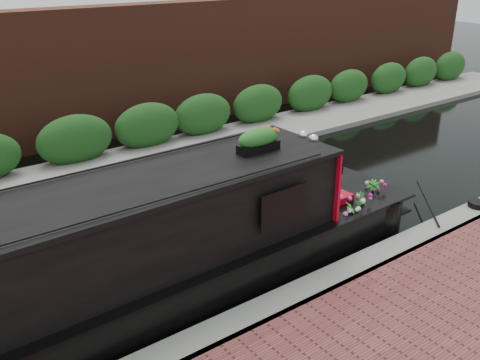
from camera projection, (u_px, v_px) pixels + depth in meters
ground at (165, 239)px, 10.99m from camera, size 80.00×80.00×0.00m
near_bank_coping at (267, 320)px, 8.55m from camera, size 40.00×0.60×0.50m
far_bank_path at (87, 176)px, 14.09m from camera, size 40.00×2.40×0.34m
far_hedge at (74, 166)px, 14.76m from camera, size 40.00×1.10×2.80m
far_brick_wall at (49, 146)px, 16.31m from camera, size 40.00×1.00×8.00m
narrowboat at (106, 273)px, 8.26m from camera, size 12.20×2.36×2.86m
rope_fender at (378, 204)px, 12.09m from camera, size 0.39×0.43×0.39m
coiled_mooring_rope at (478, 204)px, 11.80m from camera, size 0.41×0.41×0.12m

